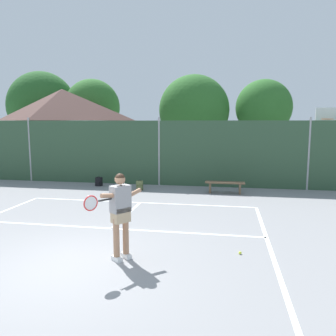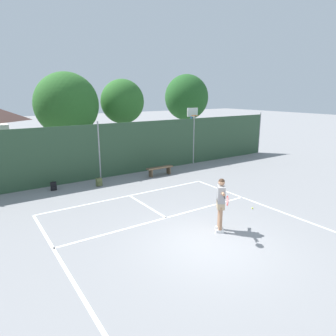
% 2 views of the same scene
% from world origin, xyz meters
% --- Properties ---
extents(ground_plane, '(120.00, 120.00, 0.00)m').
position_xyz_m(ground_plane, '(0.00, 0.00, 0.00)').
color(ground_plane, gray).
extents(court_markings, '(8.30, 11.10, 0.01)m').
position_xyz_m(court_markings, '(0.00, 0.65, 0.00)').
color(court_markings, white).
rests_on(court_markings, ground).
extents(chainlink_fence, '(26.09, 0.09, 3.12)m').
position_xyz_m(chainlink_fence, '(0.00, 9.00, 1.49)').
color(chainlink_fence, '#2D4C33').
rests_on(chainlink_fence, ground).
extents(basketball_hoop, '(0.90, 0.67, 3.55)m').
position_xyz_m(basketball_hoop, '(7.47, 10.41, 2.31)').
color(basketball_hoop, '#284CB2').
rests_on(basketball_hoop, ground).
extents(clubhouse_building, '(6.59, 5.46, 4.91)m').
position_xyz_m(clubhouse_building, '(-7.01, 13.53, 2.55)').
color(clubhouse_building, silver).
rests_on(clubhouse_building, ground).
extents(treeline_backdrop, '(27.42, 4.57, 6.60)m').
position_xyz_m(treeline_backdrop, '(-1.11, 17.21, 3.94)').
color(treeline_backdrop, brown).
rests_on(treeline_backdrop, ground).
extents(tennis_player, '(0.83, 1.24, 1.85)m').
position_xyz_m(tennis_player, '(0.90, 0.53, 1.11)').
color(tennis_player, silver).
rests_on(tennis_player, ground).
extents(tennis_ball, '(0.07, 0.07, 0.07)m').
position_xyz_m(tennis_ball, '(3.40, 1.26, 0.03)').
color(tennis_ball, '#CCE033').
rests_on(tennis_ball, ground).
extents(backpack_black, '(0.31, 0.28, 0.46)m').
position_xyz_m(backpack_black, '(-2.67, 8.27, 0.19)').
color(backpack_black, black).
rests_on(backpack_black, ground).
extents(backpack_olive, '(0.30, 0.26, 0.46)m').
position_xyz_m(backpack_olive, '(-0.59, 7.69, 0.19)').
color(backpack_olive, '#566038').
rests_on(backpack_olive, ground).
extents(courtside_bench, '(1.60, 0.36, 0.48)m').
position_xyz_m(courtside_bench, '(3.02, 7.66, 0.36)').
color(courtside_bench, brown).
rests_on(courtside_bench, ground).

